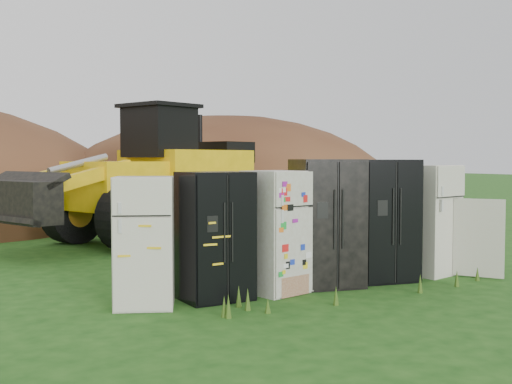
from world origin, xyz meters
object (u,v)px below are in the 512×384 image
Objects in this scene: fridge_sticker at (276,232)px; wheel_loader at (133,173)px; fridge_black_side at (215,236)px; fridge_dark_mid at (327,223)px; fridge_black_right at (383,220)px; fridge_leftmost at (144,242)px; fridge_open_door at (429,220)px.

wheel_loader is (-0.12, 6.31, 0.74)m from fridge_sticker.
fridge_dark_mid is (1.90, 0.03, 0.09)m from fridge_black_side.
fridge_black_side is at bearing -118.79° from wheel_loader.
fridge_sticker is at bearing -109.99° from wheel_loader.
fridge_black_right is (2.95, -0.01, 0.08)m from fridge_black_side.
fridge_black_right is (1.98, -0.00, 0.08)m from fridge_sticker.
wheel_loader reaches higher than fridge_leftmost.
fridge_black_right is 6.68m from wheel_loader.
fridge_leftmost is 6.56m from wheel_loader.
fridge_sticker is at bearing 167.78° from fridge_open_door.
fridge_leftmost is 0.26× the size of wheel_loader.
fridge_dark_mid is (0.92, 0.04, 0.08)m from fridge_sticker.
fridge_sticker is 3.03m from fridge_open_door.
fridge_leftmost is at bearing 175.25° from fridge_black_side.
fridge_leftmost is at bearing -127.59° from wheel_loader.
fridge_open_door is at bearing -0.57° from fridge_black_side.
fridge_open_door is (2.10, 0.02, -0.05)m from fridge_dark_mid.
wheel_loader is at bearing 81.04° from fridge_black_side.
fridge_sticker is at bearing -168.94° from fridge_black_right.
fridge_black_right reaches higher than fridge_open_door.
wheel_loader is (-2.09, 6.31, 0.66)m from fridge_black_right.
fridge_leftmost is 0.97× the size of fridge_black_side.
fridge_leftmost is 1.00m from fridge_black_side.
fridge_black_right is at bearing 22.26° from fridge_leftmost.
fridge_black_right is at bearing -1.36° from fridge_black_side.
fridge_open_door is (4.00, 0.05, 0.04)m from fridge_black_side.
fridge_sticker is (0.97, -0.01, 0.00)m from fridge_black_side.
fridge_black_side is 6.41m from wheel_loader.
fridge_open_door reaches higher than fridge_sticker.
fridge_leftmost is at bearing 164.27° from fridge_sticker.
fridge_black_side is 0.91× the size of fridge_dark_mid.
fridge_black_right is at bearing -13.79° from fridge_sticker.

